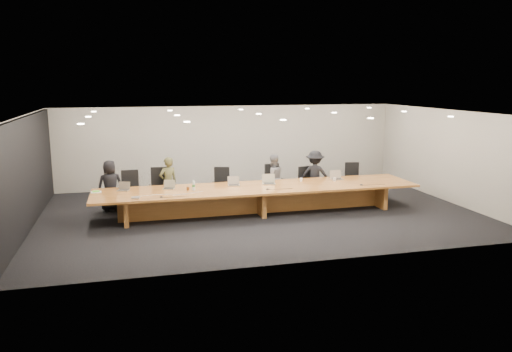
{
  "coord_description": "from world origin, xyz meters",
  "views": [
    {
      "loc": [
        -3.45,
        -13.13,
        3.64
      ],
      "look_at": [
        0.0,
        0.3,
        1.0
      ],
      "focal_mm": 35.0,
      "sensor_mm": 36.0,
      "label": 1
    }
  ],
  "objects_px": {
    "chair_mid_left": "(221,186)",
    "chair_mid_right": "(276,183)",
    "person_d": "(315,175)",
    "water_bottle": "(194,186)",
    "amber_mug": "(188,189)",
    "mic_center": "(268,189)",
    "conference_table": "(259,195)",
    "person_b": "(168,183)",
    "chair_far_left": "(131,190)",
    "laptop_c": "(234,181)",
    "paper_cup_near": "(301,180)",
    "laptop_d": "(269,179)",
    "paper_cup_far": "(335,179)",
    "mic_right": "(361,185)",
    "av_box": "(136,198)",
    "chair_left": "(160,188)",
    "chair_far_right": "(353,179)",
    "person_c": "(273,178)",
    "laptop_b": "(169,185)",
    "mic_left": "(161,197)",
    "laptop_e": "(337,175)",
    "chair_right": "(308,183)",
    "person_a": "(110,186)",
    "laptop_a": "(123,186)"
  },
  "relations": [
    {
      "from": "conference_table",
      "to": "laptop_b",
      "type": "xyz_separation_m",
      "value": [
        -2.45,
        0.34,
        0.35
      ]
    },
    {
      "from": "chair_mid_left",
      "to": "mic_right",
      "type": "distance_m",
      "value": 4.13
    },
    {
      "from": "chair_mid_left",
      "to": "amber_mug",
      "type": "distance_m",
      "value": 1.75
    },
    {
      "from": "chair_far_left",
      "to": "paper_cup_far",
      "type": "relative_size",
      "value": 11.63
    },
    {
      "from": "chair_right",
      "to": "laptop_e",
      "type": "height_order",
      "value": "chair_right"
    },
    {
      "from": "chair_far_left",
      "to": "laptop_c",
      "type": "xyz_separation_m",
      "value": [
        2.82,
        -0.86,
        0.3
      ]
    },
    {
      "from": "mic_left",
      "to": "laptop_e",
      "type": "bearing_deg",
      "value": 11.22
    },
    {
      "from": "conference_table",
      "to": "person_b",
      "type": "xyz_separation_m",
      "value": [
        -2.4,
        1.2,
        0.23
      ]
    },
    {
      "from": "laptop_b",
      "to": "paper_cup_far",
      "type": "xyz_separation_m",
      "value": [
        4.82,
        -0.12,
        -0.07
      ]
    },
    {
      "from": "chair_mid_right",
      "to": "laptop_b",
      "type": "relative_size",
      "value": 3.8
    },
    {
      "from": "person_d",
      "to": "water_bottle",
      "type": "bearing_deg",
      "value": 38.32
    },
    {
      "from": "chair_left",
      "to": "laptop_e",
      "type": "distance_m",
      "value": 5.23
    },
    {
      "from": "chair_mid_left",
      "to": "chair_mid_right",
      "type": "distance_m",
      "value": 1.68
    },
    {
      "from": "mic_center",
      "to": "mic_right",
      "type": "distance_m",
      "value": 2.73
    },
    {
      "from": "amber_mug",
      "to": "av_box",
      "type": "xyz_separation_m",
      "value": [
        -1.38,
        -0.62,
        -0.03
      ]
    },
    {
      "from": "laptop_c",
      "to": "mic_left",
      "type": "xyz_separation_m",
      "value": [
        -2.08,
        -0.95,
        -0.12
      ]
    },
    {
      "from": "laptop_d",
      "to": "paper_cup_far",
      "type": "height_order",
      "value": "laptop_d"
    },
    {
      "from": "chair_mid_left",
      "to": "person_b",
      "type": "xyz_separation_m",
      "value": [
        -1.58,
        -0.14,
        0.2
      ]
    },
    {
      "from": "paper_cup_far",
      "to": "conference_table",
      "type": "bearing_deg",
      "value": -174.83
    },
    {
      "from": "person_d",
      "to": "water_bottle",
      "type": "height_order",
      "value": "person_d"
    },
    {
      "from": "laptop_c",
      "to": "laptop_a",
      "type": "bearing_deg",
      "value": -174.83
    },
    {
      "from": "mic_center",
      "to": "av_box",
      "type": "bearing_deg",
      "value": -177.02
    },
    {
      "from": "conference_table",
      "to": "laptop_e",
      "type": "relative_size",
      "value": 25.56
    },
    {
      "from": "chair_far_right",
      "to": "person_c",
      "type": "height_order",
      "value": "person_c"
    },
    {
      "from": "chair_left",
      "to": "av_box",
      "type": "distance_m",
      "value": 1.9
    },
    {
      "from": "person_d",
      "to": "laptop_c",
      "type": "height_order",
      "value": "person_d"
    },
    {
      "from": "amber_mug",
      "to": "mic_center",
      "type": "height_order",
      "value": "amber_mug"
    },
    {
      "from": "av_box",
      "to": "chair_far_left",
      "type": "bearing_deg",
      "value": 103.47
    },
    {
      "from": "chair_mid_left",
      "to": "person_a",
      "type": "distance_m",
      "value": 3.2
    },
    {
      "from": "chair_left",
      "to": "amber_mug",
      "type": "xyz_separation_m",
      "value": [
        0.68,
        -1.14,
        0.19
      ]
    },
    {
      "from": "water_bottle",
      "to": "mic_right",
      "type": "relative_size",
      "value": 2.07
    },
    {
      "from": "chair_far_right",
      "to": "person_c",
      "type": "distance_m",
      "value": 2.78
    },
    {
      "from": "chair_mid_left",
      "to": "mic_right",
      "type": "bearing_deg",
      "value": -9.63
    },
    {
      "from": "water_bottle",
      "to": "laptop_c",
      "type": "bearing_deg",
      "value": 15.53
    },
    {
      "from": "chair_mid_left",
      "to": "chair_far_right",
      "type": "xyz_separation_m",
      "value": [
        4.32,
        0.0,
        -0.02
      ]
    },
    {
      "from": "person_b",
      "to": "amber_mug",
      "type": "relative_size",
      "value": 16.37
    },
    {
      "from": "laptop_d",
      "to": "paper_cup_far",
      "type": "relative_size",
      "value": 3.63
    },
    {
      "from": "chair_far_left",
      "to": "paper_cup_far",
      "type": "height_order",
      "value": "chair_far_left"
    },
    {
      "from": "chair_far_left",
      "to": "water_bottle",
      "type": "relative_size",
      "value": 4.67
    },
    {
      "from": "mic_right",
      "to": "mic_left",
      "type": "bearing_deg",
      "value": -178.79
    },
    {
      "from": "laptop_c",
      "to": "laptop_d",
      "type": "bearing_deg",
      "value": 4.52
    },
    {
      "from": "chair_mid_right",
      "to": "laptop_d",
      "type": "xyz_separation_m",
      "value": [
        -0.48,
        -0.91,
        0.31
      ]
    },
    {
      "from": "water_bottle",
      "to": "amber_mug",
      "type": "bearing_deg",
      "value": 166.49
    },
    {
      "from": "av_box",
      "to": "person_a",
      "type": "bearing_deg",
      "value": 119.69
    },
    {
      "from": "person_b",
      "to": "mic_center",
      "type": "xyz_separation_m",
      "value": [
        2.54,
        -1.6,
        0.01
      ]
    },
    {
      "from": "person_d",
      "to": "paper_cup_far",
      "type": "relative_size",
      "value": 15.34
    },
    {
      "from": "person_a",
      "to": "mic_right",
      "type": "distance_m",
      "value": 7.12
    },
    {
      "from": "laptop_c",
      "to": "paper_cup_near",
      "type": "height_order",
      "value": "laptop_c"
    },
    {
      "from": "conference_table",
      "to": "chair_left",
      "type": "relative_size",
      "value": 7.44
    },
    {
      "from": "chair_far_left",
      "to": "laptop_d",
      "type": "height_order",
      "value": "chair_far_left"
    }
  ]
}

